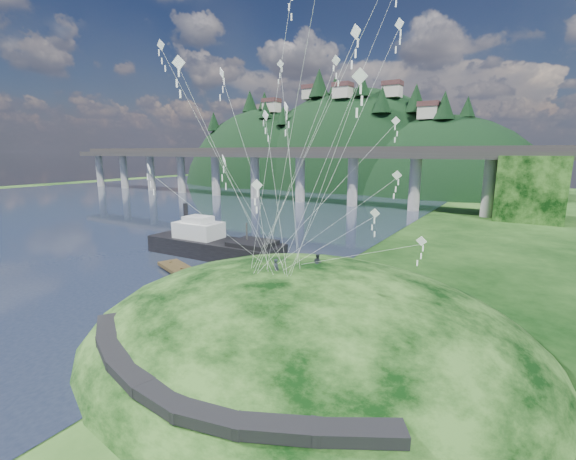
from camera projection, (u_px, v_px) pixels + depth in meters
The scene contains 10 objects.
ground at pixel (210, 319), 32.33m from camera, with size 320.00×320.00×0.00m, color black.
water at pixel (78, 209), 94.62m from camera, with size 240.00×240.00×0.00m, color #2B354F.
grass_hill at pixel (304, 350), 30.15m from camera, with size 36.00×32.00×13.00m.
footpath at pixel (184, 381), 19.95m from camera, with size 22.29×5.84×0.83m.
bridge at pixel (318, 167), 102.37m from camera, with size 160.00×11.00×15.00m.
far_ridge at pixel (339, 204), 157.99m from camera, with size 153.00×70.00×94.50m.
work_barge at pixel (212, 244), 51.32m from camera, with size 19.72×6.11×6.83m.
wooden_dock at pixel (194, 278), 41.31m from camera, with size 15.36×7.60×1.10m.
kite_flyers at pixel (302, 256), 30.29m from camera, with size 2.57×4.15×1.77m.
kite_swarm at pixel (311, 92), 26.19m from camera, with size 17.24×16.87×21.04m.
Camera 1 is at (21.56, -22.14, 13.76)m, focal length 24.00 mm.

